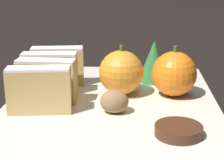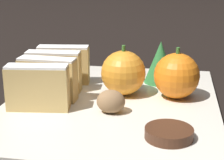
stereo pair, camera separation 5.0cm
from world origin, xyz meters
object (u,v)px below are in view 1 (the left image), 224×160
object	(u,v)px
chocolate_cookie	(179,130)
orange_far	(174,74)
orange_near	(121,73)
walnut	(114,101)

from	to	relation	value
chocolate_cookie	orange_far	bearing A→B (deg)	87.58
orange_near	walnut	distance (m)	0.07
orange_far	chocolate_cookie	size ratio (longest dim) A/B	1.36
orange_far	chocolate_cookie	distance (m)	0.13
walnut	chocolate_cookie	size ratio (longest dim) A/B	0.69
orange_near	chocolate_cookie	distance (m)	0.15
walnut	chocolate_cookie	xyz separation A→B (m)	(0.07, -0.06, -0.01)
orange_near	orange_far	xyz separation A→B (m)	(0.07, -0.00, -0.00)
orange_near	walnut	size ratio (longest dim) A/B	1.98
orange_far	chocolate_cookie	world-z (taller)	orange_far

